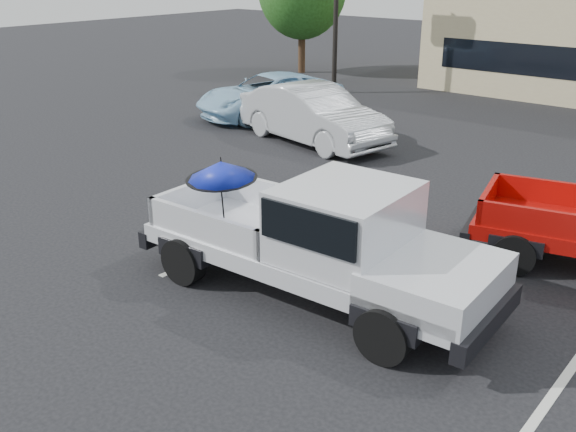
{
  "coord_description": "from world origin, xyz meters",
  "views": [
    {
      "loc": [
        4.59,
        -6.38,
        4.81
      ],
      "look_at": [
        -1.02,
        0.38,
        1.3
      ],
      "focal_mm": 40.0,
      "sensor_mm": 36.0,
      "label": 1
    }
  ],
  "objects": [
    {
      "name": "ground",
      "position": [
        0.0,
        0.0,
        0.0
      ],
      "size": [
        90.0,
        90.0,
        0.0
      ],
      "primitive_type": "plane",
      "color": "black",
      "rests_on": "ground"
    },
    {
      "name": "blue_suv",
      "position": [
        -9.26,
        9.38,
        0.69
      ],
      "size": [
        3.58,
        5.38,
        1.37
      ],
      "primitive_type": "imported",
      "rotation": [
        0.0,
        0.0,
        -0.29
      ],
      "color": "#9CCBE9",
      "rests_on": "ground"
    },
    {
      "name": "silver_pickup",
      "position": [
        -0.42,
        0.63,
        1.05
      ],
      "size": [
        5.78,
        2.32,
        2.06
      ],
      "rotation": [
        0.0,
        0.0,
        0.05
      ],
      "color": "black",
      "rests_on": "ground"
    },
    {
      "name": "silver_sedan",
      "position": [
        -6.14,
        7.67,
        0.8
      ],
      "size": [
        5.09,
        2.63,
        1.6
      ],
      "primitive_type": "imported",
      "rotation": [
        0.0,
        0.0,
        1.37
      ],
      "color": "silver",
      "rests_on": "ground"
    },
    {
      "name": "stripe_left",
      "position": [
        -3.0,
        2.0,
        0.0
      ],
      "size": [
        0.12,
        5.0,
        0.01
      ],
      "primitive_type": "cube",
      "color": "silver",
      "rests_on": "ground"
    }
  ]
}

